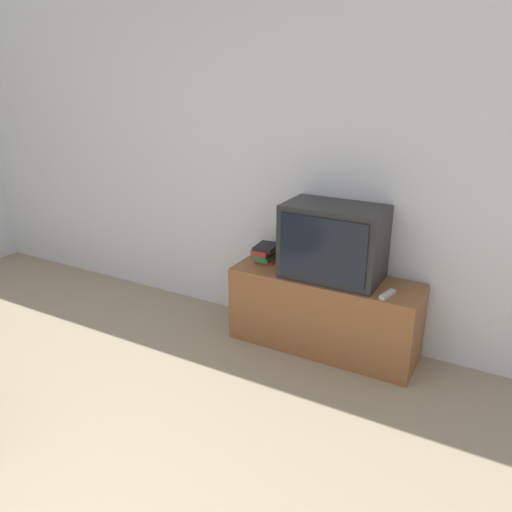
# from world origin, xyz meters

# --- Properties ---
(wall_back) EXTENTS (9.00, 0.06, 2.60)m
(wall_back) POSITION_xyz_m (0.00, 3.03, 1.30)
(wall_back) COLOR silver
(wall_back) RESTS_ON ground_plane
(tv_stand) EXTENTS (1.35, 0.43, 0.57)m
(tv_stand) POSITION_xyz_m (0.80, 2.77, 0.28)
(tv_stand) COLOR brown
(tv_stand) RESTS_ON ground_plane
(television) EXTENTS (0.68, 0.41, 0.52)m
(television) POSITION_xyz_m (0.84, 2.78, 0.83)
(television) COLOR black
(television) RESTS_ON tv_stand
(book_stack) EXTENTS (0.17, 0.22, 0.12)m
(book_stack) POSITION_xyz_m (0.28, 2.83, 0.63)
(book_stack) COLOR #B72D28
(book_stack) RESTS_ON tv_stand
(remote_on_stand) EXTENTS (0.07, 0.16, 0.02)m
(remote_on_stand) POSITION_xyz_m (1.27, 2.65, 0.58)
(remote_on_stand) COLOR #B7B7B7
(remote_on_stand) RESTS_ON tv_stand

